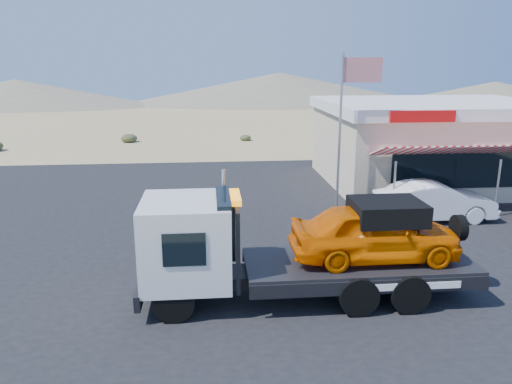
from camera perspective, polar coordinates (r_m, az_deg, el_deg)
ground at (r=14.97m, az=-4.22°, el=-7.81°), size 120.00×120.00×0.00m
asphalt_lot at (r=17.91m, az=1.97°, el=-3.90°), size 32.00×24.00×0.02m
tow_truck at (r=12.23m, az=4.97°, el=-5.80°), size 8.05×2.39×2.69m
white_sedan at (r=19.50m, az=19.74°, el=-1.01°), size 4.33×1.54×1.42m
jerky_store at (r=25.48m, az=19.59°, el=5.43°), size 10.40×9.97×3.90m
flagpole at (r=19.15m, az=10.32°, el=8.60°), size 1.55×0.10×6.00m
distant_hills at (r=69.74m, az=-13.59°, el=11.14°), size 126.00×48.00×4.20m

